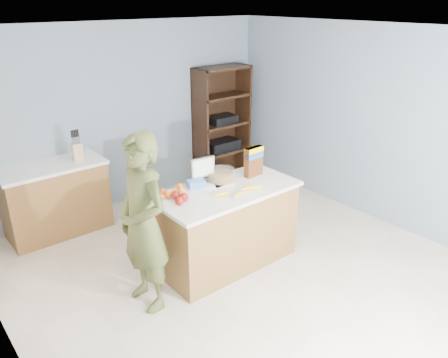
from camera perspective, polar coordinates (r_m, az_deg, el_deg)
floor at (r=4.85m, az=2.68°, el=-12.23°), size 4.50×5.00×0.02m
walls at (r=4.13m, az=3.09°, el=6.90°), size 4.52×5.02×2.51m
counter_peninsula at (r=4.82m, az=0.38°, el=-6.60°), size 1.56×0.76×0.90m
back_cabinet at (r=5.83m, az=-21.14°, el=-2.41°), size 1.24×0.62×0.90m
shelving_unit at (r=7.03m, az=-0.52°, el=6.97°), size 0.90×0.40×1.80m
person at (r=4.06m, az=-10.47°, el=-5.79°), size 0.45×0.65×1.73m
knife_block at (r=5.67m, az=-18.63°, el=3.46°), size 0.12×0.10×0.31m
envelopes at (r=4.67m, az=-0.65°, el=-0.96°), size 0.38×0.20×0.00m
bananas at (r=4.51m, az=2.23°, el=-1.58°), size 0.56×0.20×0.04m
apples at (r=4.33m, az=-5.80°, el=-2.43°), size 0.17×0.21×0.09m
oranges at (r=4.49m, az=-6.80°, el=-1.72°), size 0.36×0.21×0.06m
blue_carton at (r=4.64m, az=-3.68°, el=-0.64°), size 0.20×0.16×0.08m
salad_bowl at (r=4.79m, az=-0.36°, el=0.44°), size 0.30×0.30×0.13m
tv at (r=4.72m, az=-2.79°, el=1.37°), size 0.28×0.12×0.28m
cereal_box at (r=4.89m, az=3.90°, el=2.59°), size 0.23×0.09×0.34m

